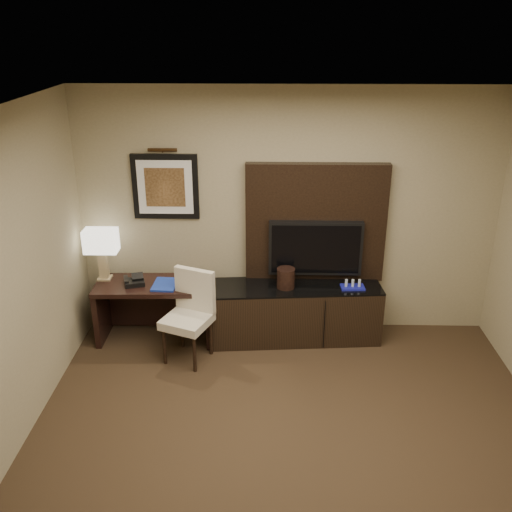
{
  "coord_description": "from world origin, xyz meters",
  "views": [
    {
      "loc": [
        -0.2,
        -3.33,
        3.32
      ],
      "look_at": [
        -0.32,
        1.8,
        1.15
      ],
      "focal_mm": 40.0,
      "sensor_mm": 36.0,
      "label": 1
    }
  ],
  "objects_px": {
    "desk": "(156,311)",
    "desk_phone": "(134,280)",
    "desk_chair": "(187,320)",
    "minibar_tray": "(353,284)",
    "table_lamp": "(103,257)",
    "tv": "(315,248)",
    "ice_bucket": "(286,278)",
    "credenza": "(294,312)"
  },
  "relations": [
    {
      "from": "desk_phone",
      "to": "ice_bucket",
      "type": "xyz_separation_m",
      "value": [
        1.61,
        0.04,
        0.02
      ]
    },
    {
      "from": "desk_phone",
      "to": "ice_bucket",
      "type": "height_order",
      "value": "ice_bucket"
    },
    {
      "from": "ice_bucket",
      "to": "minibar_tray",
      "type": "distance_m",
      "value": 0.72
    },
    {
      "from": "desk_chair",
      "to": "minibar_tray",
      "type": "relative_size",
      "value": 3.65
    },
    {
      "from": "tv",
      "to": "table_lamp",
      "type": "relative_size",
      "value": 1.94
    },
    {
      "from": "credenza",
      "to": "ice_bucket",
      "type": "relative_size",
      "value": 8.55
    },
    {
      "from": "desk",
      "to": "ice_bucket",
      "type": "distance_m",
      "value": 1.47
    },
    {
      "from": "tv",
      "to": "credenza",
      "type": "bearing_deg",
      "value": -146.71
    },
    {
      "from": "credenza",
      "to": "table_lamp",
      "type": "relative_size",
      "value": 3.6
    },
    {
      "from": "credenza",
      "to": "desk_phone",
      "type": "relative_size",
      "value": 9.11
    },
    {
      "from": "desk_chair",
      "to": "table_lamp",
      "type": "xyz_separation_m",
      "value": [
        -0.95,
        0.51,
        0.47
      ]
    },
    {
      "from": "desk_chair",
      "to": "minibar_tray",
      "type": "xyz_separation_m",
      "value": [
        1.73,
        0.42,
        0.23
      ]
    },
    {
      "from": "minibar_tray",
      "to": "ice_bucket",
      "type": "bearing_deg",
      "value": 179.76
    },
    {
      "from": "desk",
      "to": "desk_chair",
      "type": "distance_m",
      "value": 0.58
    },
    {
      "from": "desk",
      "to": "credenza",
      "type": "xyz_separation_m",
      "value": [
        1.51,
        0.05,
        -0.02
      ]
    },
    {
      "from": "desk_chair",
      "to": "desk_phone",
      "type": "relative_size",
      "value": 4.5
    },
    {
      "from": "tv",
      "to": "table_lamp",
      "type": "height_order",
      "value": "tv"
    },
    {
      "from": "desk_phone",
      "to": "minibar_tray",
      "type": "height_order",
      "value": "desk_phone"
    },
    {
      "from": "desk",
      "to": "desk_phone",
      "type": "bearing_deg",
      "value": -172.58
    },
    {
      "from": "desk_chair",
      "to": "table_lamp",
      "type": "distance_m",
      "value": 1.18
    },
    {
      "from": "desk_phone",
      "to": "minibar_tray",
      "type": "bearing_deg",
      "value": -16.12
    },
    {
      "from": "credenza",
      "to": "desk_phone",
      "type": "bearing_deg",
      "value": 178.2
    },
    {
      "from": "credenza",
      "to": "desk_chair",
      "type": "distance_m",
      "value": 1.21
    },
    {
      "from": "tv",
      "to": "ice_bucket",
      "type": "bearing_deg",
      "value": -150.48
    },
    {
      "from": "desk",
      "to": "minibar_tray",
      "type": "bearing_deg",
      "value": -1.57
    },
    {
      "from": "table_lamp",
      "to": "ice_bucket",
      "type": "relative_size",
      "value": 2.38
    },
    {
      "from": "minibar_tray",
      "to": "credenza",
      "type": "bearing_deg",
      "value": 176.09
    },
    {
      "from": "desk_phone",
      "to": "ice_bucket",
      "type": "relative_size",
      "value": 0.94
    },
    {
      "from": "tv",
      "to": "desk_chair",
      "type": "height_order",
      "value": "tv"
    },
    {
      "from": "tv",
      "to": "table_lamp",
      "type": "bearing_deg",
      "value": -177.78
    },
    {
      "from": "desk_chair",
      "to": "minibar_tray",
      "type": "bearing_deg",
      "value": 36.03
    },
    {
      "from": "desk_chair",
      "to": "desk_phone",
      "type": "bearing_deg",
      "value": 170.26
    },
    {
      "from": "ice_bucket",
      "to": "desk",
      "type": "bearing_deg",
      "value": -179.54
    },
    {
      "from": "desk",
      "to": "ice_bucket",
      "type": "relative_size",
      "value": 5.81
    },
    {
      "from": "desk",
      "to": "desk_chair",
      "type": "relative_size",
      "value": 1.38
    },
    {
      "from": "credenza",
      "to": "desk_chair",
      "type": "height_order",
      "value": "desk_chair"
    },
    {
      "from": "table_lamp",
      "to": "tv",
      "type": "bearing_deg",
      "value": 2.22
    },
    {
      "from": "desk_phone",
      "to": "credenza",
      "type": "bearing_deg",
      "value": -14.37
    },
    {
      "from": "desk_phone",
      "to": "minibar_tray",
      "type": "xyz_separation_m",
      "value": [
        2.33,
        0.04,
        -0.04
      ]
    },
    {
      "from": "desk",
      "to": "minibar_tray",
      "type": "distance_m",
      "value": 2.15
    },
    {
      "from": "desk_chair",
      "to": "table_lamp",
      "type": "relative_size",
      "value": 1.78
    },
    {
      "from": "ice_bucket",
      "to": "tv",
      "type": "bearing_deg",
      "value": 29.52
    }
  ]
}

